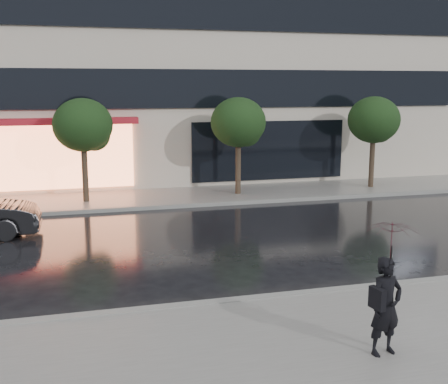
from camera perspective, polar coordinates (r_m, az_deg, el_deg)
name	(u,v)px	position (r m, az deg, el deg)	size (l,w,h in m)	color
ground	(236,287)	(12.75, 1.20, -9.65)	(120.00, 120.00, 0.00)	black
sidewalk_near	(289,350)	(9.90, 6.66, -15.64)	(60.00, 4.50, 0.12)	slate
sidewalk_far	(164,197)	(22.40, -6.13, -0.55)	(60.00, 3.50, 0.12)	slate
curb_near	(249,301)	(11.83, 2.58, -10.96)	(60.00, 0.25, 0.14)	gray
curb_far	(171,206)	(20.71, -5.38, -1.45)	(60.00, 0.25, 0.14)	gray
tree_mid_west	(85,127)	(21.55, -13.99, 6.42)	(2.20, 2.20, 3.99)	#33261C
tree_mid_east	(240,124)	(22.48, 1.59, 6.91)	(2.20, 2.20, 3.99)	#33261C
tree_far_east	(375,122)	(24.86, 15.06, 6.92)	(2.20, 2.20, 3.99)	#33261C
pedestrian_with_umbrella	(389,272)	(9.44, 16.44, -7.76)	(0.96, 0.97, 2.22)	black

